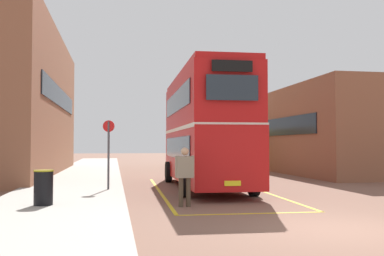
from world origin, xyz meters
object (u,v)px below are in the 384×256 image
Objects in this scene: pedestrian_boarding at (185,172)px; litter_bin at (43,187)px; bus_stop_sign at (109,148)px; double_decker_bus at (204,128)px; single_deck_bus at (207,147)px.

pedestrian_boarding reaches higher than litter_bin.
bus_stop_sign is at bearing 67.12° from litter_bin.
litter_bin is at bearing 179.74° from pedestrian_boarding.
bus_stop_sign is (-2.26, 4.12, 0.69)m from pedestrian_boarding.
double_decker_bus is at bearing 43.12° from litter_bin.
double_decker_bus is at bearing 72.42° from pedestrian_boarding.
single_deck_bus reaches higher than pedestrian_boarding.
litter_bin is 0.38× the size of bus_stop_sign.
double_decker_bus is 10.25× the size of litter_bin.
single_deck_bus reaches higher than bus_stop_sign.
double_decker_bus is 1.01× the size of single_deck_bus.
bus_stop_sign reaches higher than pedestrian_boarding.
litter_bin is (-5.68, -5.32, -1.88)m from double_decker_bus.
bus_stop_sign is at bearing -113.47° from single_deck_bus.
litter_bin is (-9.16, -21.21, -1.01)m from single_deck_bus.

